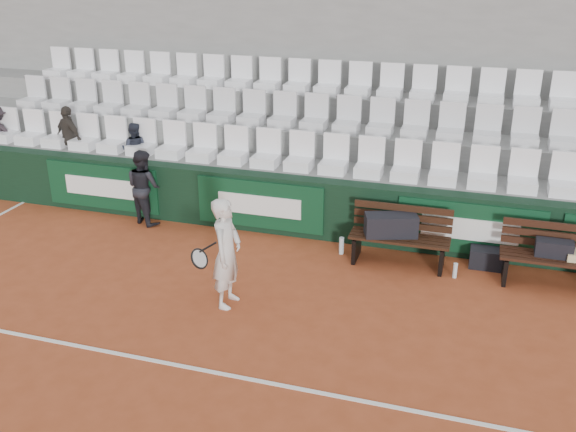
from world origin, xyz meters
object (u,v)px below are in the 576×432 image
object	(u,v)px
sports_bag_left	(391,225)
water_bottle_near	(342,246)
sports_bag_right	(554,248)
spectator_c	(132,126)
tennis_player	(227,253)
bench_left	(399,250)
sports_bag_ground	(486,258)
ball_kid	(144,187)
water_bottle_far	(455,270)
bench_right	(553,272)
spectator_b	(66,115)

from	to	relation	value
sports_bag_left	water_bottle_near	world-z (taller)	sports_bag_left
sports_bag_right	spectator_c	distance (m)	7.39
sports_bag_left	tennis_player	world-z (taller)	tennis_player
bench_left	tennis_player	bearing A→B (deg)	-137.37
bench_left	sports_bag_ground	xyz separation A→B (m)	(1.29, 0.28, -0.07)
sports_bag_left	spectator_c	bearing A→B (deg)	167.36
ball_kid	spectator_c	world-z (taller)	spectator_c
water_bottle_far	spectator_c	world-z (taller)	spectator_c
bench_right	tennis_player	distance (m)	4.64
sports_bag_ground	tennis_player	size ratio (longest dim) A/B	0.32
spectator_b	spectator_c	world-z (taller)	spectator_b
spectator_c	water_bottle_near	bearing A→B (deg)	151.25
bench_left	spectator_c	distance (m)	5.35
water_bottle_near	ball_kid	xyz separation A→B (m)	(-3.58, 0.24, 0.52)
sports_bag_ground	ball_kid	size ratio (longest dim) A/B	0.37
bench_left	bench_right	size ratio (longest dim) A/B	1.00
water_bottle_near	ball_kid	bearing A→B (deg)	176.16
sports_bag_left	bench_right	bearing A→B (deg)	-2.00
water_bottle_far	tennis_player	distance (m)	3.41
sports_bag_ground	spectator_c	bearing A→B (deg)	172.38
bench_left	spectator_b	xyz separation A→B (m)	(-6.45, 1.13, 1.39)
bench_right	spectator_b	bearing A→B (deg)	172.19
water_bottle_near	spectator_b	distance (m)	5.83
sports_bag_right	sports_bag_ground	distance (m)	1.01
sports_bag_left	spectator_b	size ratio (longest dim) A/B	0.64
bench_right	water_bottle_near	size ratio (longest dim) A/B	5.38
water_bottle_far	ball_kid	bearing A→B (deg)	174.28
sports_bag_left	sports_bag_right	distance (m)	2.31
bench_left	sports_bag_left	world-z (taller)	sports_bag_left
water_bottle_far	tennis_player	world-z (taller)	tennis_player
sports_bag_left	spectator_c	world-z (taller)	spectator_c
sports_bag_left	spectator_b	bearing A→B (deg)	170.06
bench_right	water_bottle_near	distance (m)	3.11
sports_bag_right	water_bottle_far	bearing A→B (deg)	-171.57
sports_bag_right	ball_kid	bearing A→B (deg)	177.05
water_bottle_near	sports_bag_ground	bearing A→B (deg)	4.86
sports_bag_right	sports_bag_ground	bearing A→B (deg)	161.72
sports_bag_ground	spectator_b	xyz separation A→B (m)	(-7.74, 0.85, 1.46)
sports_bag_ground	ball_kid	distance (m)	5.80
sports_bag_ground	spectator_b	world-z (taller)	spectator_b
water_bottle_near	water_bottle_far	size ratio (longest dim) A/B	1.22
sports_bag_ground	spectator_c	distance (m)	6.56
bench_left	sports_bag_right	xyz separation A→B (m)	(2.17, -0.01, 0.34)
ball_kid	water_bottle_near	bearing A→B (deg)	-159.06
sports_bag_right	tennis_player	bearing A→B (deg)	-156.08
bench_right	sports_bag_right	bearing A→B (deg)	126.80
sports_bag_right	bench_right	bearing A→B (deg)	-53.20
bench_left	water_bottle_near	distance (m)	0.92
water_bottle_near	tennis_player	size ratio (longest dim) A/B	0.18
sports_bag_right	spectator_b	xyz separation A→B (m)	(-8.62, 1.14, 1.04)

